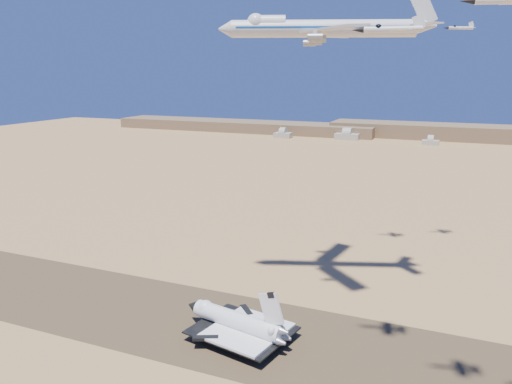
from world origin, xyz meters
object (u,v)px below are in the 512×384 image
at_px(chase_jet_a, 391,29).
at_px(chase_jet_f, 460,28).
at_px(crew_a, 260,352).
at_px(crew_c, 251,349).
at_px(shuttle, 237,323).
at_px(chase_jet_b, 508,0).
at_px(crew_b, 253,349).
at_px(chase_jet_e, 397,30).
at_px(carrier_747, 316,28).

xyz_separation_m(chase_jet_a, chase_jet_f, (12.02, 114.00, 8.48)).
bearing_deg(chase_jet_f, crew_a, -140.95).
bearing_deg(crew_c, crew_a, -133.51).
height_order(shuttle, chase_jet_b, chase_jet_b).
relative_size(crew_b, chase_jet_a, 0.11).
distance_m(crew_b, chase_jet_f, 157.99).
bearing_deg(chase_jet_b, crew_b, 149.71).
height_order(crew_c, chase_jet_e, chase_jet_e).
xyz_separation_m(crew_b, chase_jet_e, (23.89, 97.21, 98.90)).
distance_m(chase_jet_a, chase_jet_f, 114.95).
bearing_deg(crew_c, chase_jet_a, -126.14).
bearing_deg(crew_b, chase_jet_e, -34.95).
distance_m(carrier_747, crew_c, 106.79).
bearing_deg(crew_b, shuttle, 33.07).
bearing_deg(crew_a, chase_jet_b, -121.57).
bearing_deg(chase_jet_f, shuttle, -146.88).
xyz_separation_m(crew_c, chase_jet_a, (36.11, -1.59, 91.80)).
height_order(shuttle, crew_c, shuttle).
relative_size(carrier_747, chase_jet_a, 4.41).
height_order(shuttle, chase_jet_e, chase_jet_e).
distance_m(carrier_747, chase_jet_a, 56.97).
relative_size(shuttle, chase_jet_b, 2.59).
relative_size(shuttle, crew_c, 24.01).
distance_m(shuttle, crew_a, 13.31).
bearing_deg(chase_jet_e, chase_jet_a, -104.04).
bearing_deg(chase_jet_f, crew_c, -142.43).
distance_m(crew_a, chase_jet_e, 140.69).
relative_size(crew_b, chase_jet_e, 0.13).
xyz_separation_m(crew_a, chase_jet_e, (21.31, 97.69, 98.97)).
relative_size(crew_a, chase_jet_b, 0.11).
xyz_separation_m(carrier_747, chase_jet_b, (54.47, -63.73, -1.38)).
xyz_separation_m(crew_a, chase_jet_f, (44.96, 112.96, 100.31)).
relative_size(crew_c, chase_jet_b, 0.11).
bearing_deg(shuttle, carrier_747, 84.28).
relative_size(shuttle, chase_jet_a, 2.39).
bearing_deg(shuttle, crew_b, -24.40).
bearing_deg(crew_c, carrier_747, -39.36).
relative_size(crew_a, chase_jet_e, 0.11).
distance_m(crew_b, chase_jet_b, 112.99).
height_order(crew_a, chase_jet_e, chase_jet_e).
bearing_deg(chase_jet_a, carrier_747, 112.41).
relative_size(carrier_747, crew_b, 41.63).
bearing_deg(chase_jet_b, crew_c, 149.80).
relative_size(crew_c, chase_jet_e, 0.12).
distance_m(crew_c, chase_jet_e, 140.80).
bearing_deg(chase_jet_a, chase_jet_e, 85.41).
relative_size(shuttle, chase_jet_f, 3.03).
relative_size(chase_jet_a, chase_jet_e, 1.18).
xyz_separation_m(crew_b, chase_jet_b, (58.46, -18.01, 95.00)).
relative_size(crew_a, chase_jet_f, 0.12).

